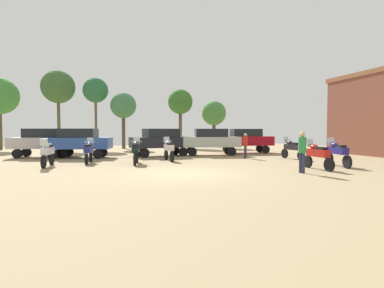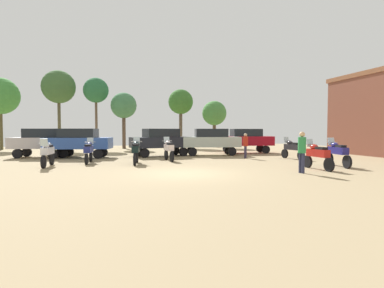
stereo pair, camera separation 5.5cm
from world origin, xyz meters
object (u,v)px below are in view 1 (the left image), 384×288
Objects in this scene: motorcycle_1 at (136,151)px; person_2 at (245,144)px; tree_6 at (123,106)px; tree_3 at (180,102)px; motorcycle_4 at (89,151)px; car_3 at (246,139)px; motorcycle_9 at (169,149)px; car_2 at (211,140)px; tree_5 at (95,91)px; car_4 at (161,140)px; person_1 at (302,149)px; motorcycle_5 at (338,152)px; car_1 at (78,141)px; tree_7 at (58,87)px; motorcycle_8 at (292,148)px; motorcycle_7 at (48,153)px; car_5 at (44,141)px; tree_2 at (214,114)px; motorcycle_6 at (318,155)px.

person_2 is (7.43, 1.86, 0.25)m from motorcycle_1.
tree_3 is at bearing 11.37° from tree_6.
car_3 is (12.06, 5.08, 0.45)m from motorcycle_4.
person_2 is at bearing 2.06° from motorcycle_9.
tree_5 is at bearing 49.57° from car_2.
car_4 is at bearing -77.69° from tree_6.
person_1 is 22.45m from tree_3.
car_4 is at bearing -106.56° from person_2.
tree_3 reaches higher than car_2.
car_3 is 4.88m from person_2.
tree_5 reaches higher than motorcycle_5.
tree_5 is (0.67, 10.51, 4.70)m from car_1.
car_4 is at bearing 85.74° from motorcycle_9.
car_2 is 0.58× the size of tree_7.
motorcycle_8 is 0.50× the size of car_2.
person_1 is (11.32, -5.42, 0.35)m from motorcycle_7.
car_1 and car_2 have the same top height.
car_2 and car_4 have the same top height.
tree_3 reaches higher than tree_6.
tree_2 reaches higher than car_5.
motorcycle_6 is at bearing -94.33° from tree_2.
motorcycle_7 is 16.44m from tree_6.
car_1 is (-0.91, 3.68, 0.45)m from motorcycle_4.
motorcycle_1 is 1.02× the size of motorcycle_7.
car_3 is (-0.56, 10.10, 0.43)m from motorcycle_5.
car_2 is (-4.07, 8.68, 0.43)m from motorcycle_5.
motorcycle_9 is at bearing 155.97° from motorcycle_5.
tree_2 is at bearing -48.08° from car_4.
motorcycle_5 is 1.94m from motorcycle_6.
motorcycle_5 reaches higher than motorcycle_8.
motorcycle_4 is at bearing -99.96° from tree_6.
motorcycle_1 is 1.00× the size of motorcycle_6.
car_3 is at bearing -72.81° from car_1.
tree_2 is (14.30, 15.45, 3.03)m from motorcycle_7.
tree_2 is at bearing -128.34° from motorcycle_7.
motorcycle_6 is 25.69m from tree_7.
motorcycle_8 is at bearing -48.96° from tree_5.
tree_2 is 0.89× the size of tree_6.
car_2 is (-2.29, 9.45, 0.46)m from motorcycle_6.
motorcycle_7 is at bearing -132.78° from tree_2.
tree_6 is at bearing -23.20° from car_5.
tree_7 is at bearing 26.26° from car_4.
tree_7 is at bearing -121.40° from person_2.
motorcycle_1 is 0.48× the size of car_3.
motorcycle_9 is at bearing 135.23° from motorcycle_6.
tree_7 is (-2.90, 10.91, 4.98)m from car_1.
tree_2 is at bearing -1.50° from tree_7.
motorcycle_4 is 0.49× the size of car_1.
motorcycle_6 is at bearing 21.19° from person_2.
tree_6 is (-8.36, 19.93, 3.68)m from motorcycle_6.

